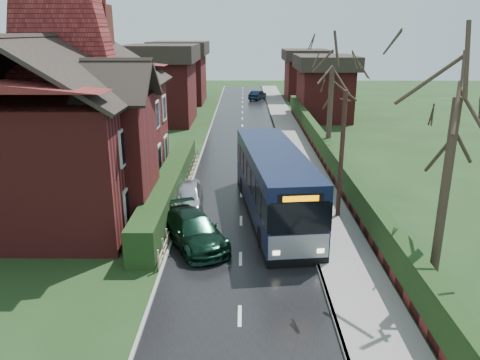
{
  "coord_description": "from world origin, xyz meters",
  "views": [
    {
      "loc": [
        0.11,
        -19.14,
        8.87
      ],
      "look_at": [
        -0.06,
        2.98,
        1.8
      ],
      "focal_mm": 35.0,
      "sensor_mm": 36.0,
      "label": 1
    }
  ],
  "objects_px": {
    "brick_house": "(73,122)",
    "bus_stop_sign": "(314,199)",
    "car_green": "(194,230)",
    "bus": "(274,184)",
    "car_silver": "(188,195)",
    "telegraph_pole": "(341,156)"
  },
  "relations": [
    {
      "from": "telegraph_pole",
      "to": "car_silver",
      "type": "bearing_deg",
      "value": 144.91
    },
    {
      "from": "car_silver",
      "to": "car_green",
      "type": "distance_m",
      "value": 4.53
    },
    {
      "from": "car_silver",
      "to": "car_green",
      "type": "bearing_deg",
      "value": -84.82
    },
    {
      "from": "car_silver",
      "to": "bus_stop_sign",
      "type": "relative_size",
      "value": 1.38
    },
    {
      "from": "car_green",
      "to": "bus_stop_sign",
      "type": "relative_size",
      "value": 1.66
    },
    {
      "from": "car_silver",
      "to": "bus_stop_sign",
      "type": "bearing_deg",
      "value": -36.62
    },
    {
      "from": "bus",
      "to": "brick_house",
      "type": "bearing_deg",
      "value": 162.13
    },
    {
      "from": "bus",
      "to": "car_green",
      "type": "distance_m",
      "value": 5.03
    },
    {
      "from": "bus",
      "to": "car_silver",
      "type": "bearing_deg",
      "value": 158.74
    },
    {
      "from": "brick_house",
      "to": "car_silver",
      "type": "distance_m",
      "value": 7.06
    },
    {
      "from": "brick_house",
      "to": "bus_stop_sign",
      "type": "xyz_separation_m",
      "value": [
        11.93,
        -4.67,
        -2.51
      ]
    },
    {
      "from": "bus_stop_sign",
      "to": "telegraph_pole",
      "type": "height_order",
      "value": "telegraph_pole"
    },
    {
      "from": "telegraph_pole",
      "to": "brick_house",
      "type": "bearing_deg",
      "value": 145.58
    },
    {
      "from": "brick_house",
      "to": "telegraph_pole",
      "type": "bearing_deg",
      "value": -9.54
    },
    {
      "from": "car_green",
      "to": "brick_house",
      "type": "bearing_deg",
      "value": 115.35
    },
    {
      "from": "car_green",
      "to": "bus_stop_sign",
      "type": "distance_m",
      "value": 5.41
    },
    {
      "from": "car_silver",
      "to": "bus_stop_sign",
      "type": "height_order",
      "value": "bus_stop_sign"
    },
    {
      "from": "bus",
      "to": "bus_stop_sign",
      "type": "height_order",
      "value": "bus"
    },
    {
      "from": "car_silver",
      "to": "telegraph_pole",
      "type": "distance_m",
      "value": 8.12
    },
    {
      "from": "bus_stop_sign",
      "to": "brick_house",
      "type": "bearing_deg",
      "value": 164.04
    },
    {
      "from": "car_silver",
      "to": "car_green",
      "type": "height_order",
      "value": "car_green"
    },
    {
      "from": "car_green",
      "to": "bus",
      "type": "bearing_deg",
      "value": 16.16
    }
  ]
}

